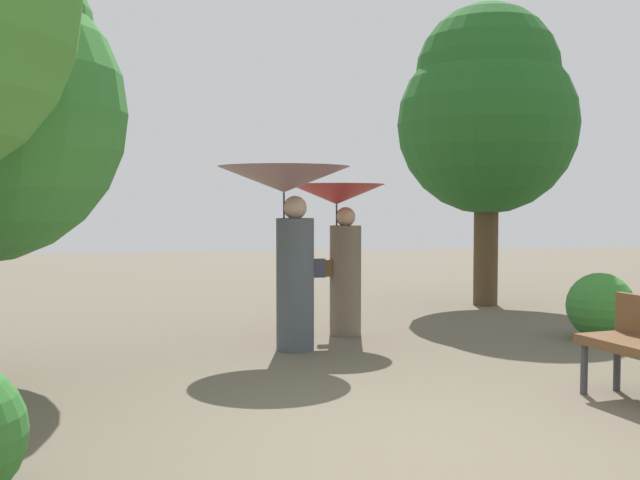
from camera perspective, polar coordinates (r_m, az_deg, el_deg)
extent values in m
plane|color=brown|center=(5.09, 8.58, -15.44)|extent=(40.00, 40.00, 0.00)
cylinder|color=#474C56|center=(8.20, -1.88, -3.34)|extent=(0.41, 0.41, 1.42)
sphere|color=tan|center=(8.15, -1.89, 2.44)|extent=(0.25, 0.25, 0.25)
cylinder|color=#333338|center=(8.13, -2.71, 0.88)|extent=(0.02, 0.02, 0.77)
cone|color=gray|center=(8.12, -2.72, 4.56)|extent=(1.41, 1.41, 0.27)
cube|color=#333342|center=(8.26, -0.11, -2.11)|extent=(0.14, 0.10, 0.20)
cylinder|color=#6B5B4C|center=(9.12, 1.92, -3.05)|extent=(0.38, 0.38, 1.31)
sphere|color=tan|center=(9.07, 1.93, 1.75)|extent=(0.23, 0.23, 0.23)
cylinder|color=#333338|center=(9.04, 1.25, 0.45)|extent=(0.02, 0.02, 0.71)
cone|color=#B22D2D|center=(9.04, 1.25, 3.45)|extent=(1.15, 1.15, 0.24)
cube|color=brown|center=(9.03, 0.43, -2.11)|extent=(0.14, 0.10, 0.20)
cylinder|color=#38383D|center=(6.76, 19.17, -9.04)|extent=(0.06, 0.06, 0.44)
cylinder|color=#38383D|center=(6.98, 21.35, -8.71)|extent=(0.06, 0.06, 0.44)
cylinder|color=#4C3823|center=(12.03, 12.36, 4.04)|extent=(0.37, 0.37, 3.72)
sphere|color=#235B23|center=(12.08, 12.41, 8.45)|extent=(2.75, 2.75, 2.75)
sphere|color=#235B23|center=(12.18, 12.45, 11.93)|extent=(2.20, 2.20, 2.20)
sphere|color=#387F33|center=(9.47, 20.24, -4.65)|extent=(0.77, 0.77, 0.77)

